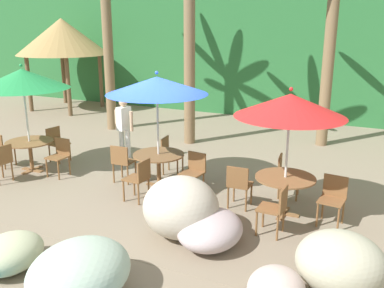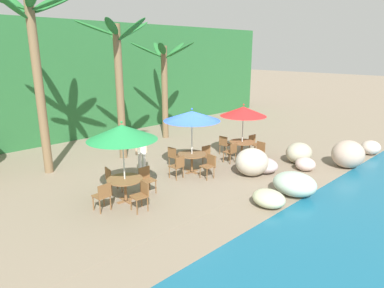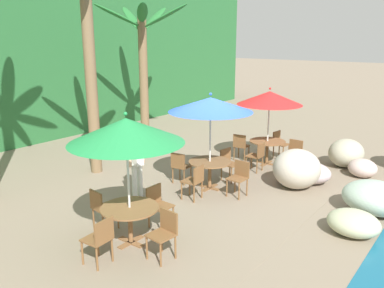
{
  "view_description": "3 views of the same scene",
  "coord_description": "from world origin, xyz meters",
  "px_view_note": "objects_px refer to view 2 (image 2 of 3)",
  "views": [
    {
      "loc": [
        4.51,
        -7.32,
        3.46
      ],
      "look_at": [
        0.77,
        0.6,
        0.92
      ],
      "focal_mm": 39.56,
      "sensor_mm": 36.0,
      "label": 1
    },
    {
      "loc": [
        -8.23,
        -8.63,
        4.55
      ],
      "look_at": [
        0.14,
        0.12,
        1.15
      ],
      "focal_mm": 31.32,
      "sensor_mm": 36.0,
      "label": 2
    },
    {
      "loc": [
        -7.86,
        -5.36,
        3.81
      ],
      "look_at": [
        -0.61,
        0.14,
        1.37
      ],
      "focal_mm": 37.19,
      "sensor_mm": 36.0,
      "label": 3
    }
  ],
  "objects_px": {
    "chair_green_left": "(103,195)",
    "dining_table_blue": "(192,157)",
    "dining_table_red": "(242,144)",
    "chair_red_inland": "(224,144)",
    "umbrella_blue": "(192,116)",
    "umbrella_red": "(243,111)",
    "chair_blue_inland": "(174,156)",
    "chair_blue_left": "(178,165)",
    "chair_green_seaward": "(146,178)",
    "umbrella_green": "(122,132)",
    "dining_table_green": "(125,183)",
    "chair_red_seaward": "(254,143)",
    "chair_red_right": "(259,151)",
    "palm_tree_nearest": "(35,53)",
    "chair_green_inland": "(112,178)",
    "palm_tree_third": "(165,75)",
    "chair_blue_seaward": "(208,155)",
    "chair_green_right": "(142,194)",
    "chair_red_left": "(231,151)",
    "palm_tree_second": "(119,70)",
    "chair_blue_right": "(209,164)",
    "waiter_in_white": "(141,150)"
  },
  "relations": [
    {
      "from": "dining_table_blue",
      "to": "chair_red_seaward",
      "type": "distance_m",
      "value": 3.65
    },
    {
      "from": "chair_blue_seaward",
      "to": "chair_blue_left",
      "type": "xyz_separation_m",
      "value": [
        -1.7,
        -0.12,
        0.0
      ]
    },
    {
      "from": "chair_red_left",
      "to": "chair_blue_seaward",
      "type": "bearing_deg",
      "value": 163.78
    },
    {
      "from": "umbrella_green",
      "to": "chair_red_left",
      "type": "xyz_separation_m",
      "value": [
        5.21,
        0.09,
        -1.7
      ]
    },
    {
      "from": "umbrella_red",
      "to": "chair_blue_inland",
      "type": "bearing_deg",
      "value": 160.38
    },
    {
      "from": "chair_green_seaward",
      "to": "chair_red_seaward",
      "type": "bearing_deg",
      "value": 1.32
    },
    {
      "from": "umbrella_green",
      "to": "chair_green_inland",
      "type": "distance_m",
      "value": 1.9
    },
    {
      "from": "chair_blue_seaward",
      "to": "chair_red_right",
      "type": "bearing_deg",
      "value": -27.82
    },
    {
      "from": "palm_tree_second",
      "to": "chair_green_right",
      "type": "bearing_deg",
      "value": -116.78
    },
    {
      "from": "chair_blue_inland",
      "to": "palm_tree_nearest",
      "type": "bearing_deg",
      "value": 141.31
    },
    {
      "from": "chair_blue_inland",
      "to": "dining_table_green",
      "type": "bearing_deg",
      "value": -157.63
    },
    {
      "from": "chair_green_seaward",
      "to": "umbrella_green",
      "type": "bearing_deg",
      "value": -175.54
    },
    {
      "from": "chair_green_right",
      "to": "umbrella_red",
      "type": "distance_m",
      "value": 6.33
    },
    {
      "from": "chair_blue_inland",
      "to": "palm_tree_nearest",
      "type": "relative_size",
      "value": 0.13
    },
    {
      "from": "chair_blue_inland",
      "to": "chair_red_seaward",
      "type": "xyz_separation_m",
      "value": [
        3.83,
        -1.06,
        0.0
      ]
    },
    {
      "from": "dining_table_red",
      "to": "chair_red_inland",
      "type": "bearing_deg",
      "value": 103.02
    },
    {
      "from": "dining_table_green",
      "to": "umbrella_red",
      "type": "xyz_separation_m",
      "value": [
        6.05,
        0.21,
        1.45
      ]
    },
    {
      "from": "chair_red_right",
      "to": "chair_green_inland",
      "type": "bearing_deg",
      "value": 166.15
    },
    {
      "from": "chair_green_right",
      "to": "chair_blue_inland",
      "type": "distance_m",
      "value": 3.73
    },
    {
      "from": "dining_table_red",
      "to": "chair_green_right",
      "type": "bearing_deg",
      "value": -170.04
    },
    {
      "from": "chair_blue_left",
      "to": "dining_table_green",
      "type": "bearing_deg",
      "value": -173.37
    },
    {
      "from": "umbrella_red",
      "to": "chair_blue_right",
      "type": "bearing_deg",
      "value": -167.11
    },
    {
      "from": "chair_green_inland",
      "to": "chair_red_right",
      "type": "relative_size",
      "value": 1.0
    },
    {
      "from": "chair_green_left",
      "to": "umbrella_red",
      "type": "xyz_separation_m",
      "value": [
        6.9,
        0.35,
        1.55
      ]
    },
    {
      "from": "chair_blue_seaward",
      "to": "chair_red_seaward",
      "type": "height_order",
      "value": "same"
    },
    {
      "from": "chair_blue_inland",
      "to": "chair_red_seaward",
      "type": "bearing_deg",
      "value": -15.47
    },
    {
      "from": "chair_green_seaward",
      "to": "chair_blue_right",
      "type": "distance_m",
      "value": 2.51
    },
    {
      "from": "chair_blue_inland",
      "to": "chair_blue_left",
      "type": "distance_m",
      "value": 1.18
    },
    {
      "from": "umbrella_blue",
      "to": "dining_table_red",
      "type": "distance_m",
      "value": 3.22
    },
    {
      "from": "chair_red_right",
      "to": "palm_tree_third",
      "type": "bearing_deg",
      "value": 91.59
    },
    {
      "from": "umbrella_blue",
      "to": "umbrella_red",
      "type": "bearing_deg",
      "value": -4.66
    },
    {
      "from": "chair_red_right",
      "to": "palm_tree_nearest",
      "type": "distance_m",
      "value": 9.28
    },
    {
      "from": "chair_blue_right",
      "to": "dining_table_red",
      "type": "bearing_deg",
      "value": 12.89
    },
    {
      "from": "chair_blue_left",
      "to": "palm_tree_third",
      "type": "xyz_separation_m",
      "value": [
        3.53,
        5.0,
        2.82
      ]
    },
    {
      "from": "umbrella_green",
      "to": "dining_table_blue",
      "type": "xyz_separation_m",
      "value": [
        3.27,
        0.43,
        -1.6
      ]
    },
    {
      "from": "chair_green_right",
      "to": "palm_tree_nearest",
      "type": "distance_m",
      "value": 6.51
    },
    {
      "from": "chair_green_inland",
      "to": "dining_table_blue",
      "type": "bearing_deg",
      "value": -7.41
    },
    {
      "from": "umbrella_green",
      "to": "chair_blue_right",
      "type": "distance_m",
      "value": 3.75
    },
    {
      "from": "umbrella_blue",
      "to": "waiter_in_white",
      "type": "bearing_deg",
      "value": 146.27
    },
    {
      "from": "chair_red_inland",
      "to": "palm_tree_third",
      "type": "relative_size",
      "value": 0.17
    },
    {
      "from": "chair_green_right",
      "to": "umbrella_red",
      "type": "xyz_separation_m",
      "value": [
        6.04,
        1.06,
        1.55
      ]
    },
    {
      "from": "chair_green_left",
      "to": "umbrella_red",
      "type": "distance_m",
      "value": 7.08
    },
    {
      "from": "umbrella_blue",
      "to": "dining_table_red",
      "type": "relative_size",
      "value": 2.28
    },
    {
      "from": "umbrella_green",
      "to": "chair_green_left",
      "type": "height_order",
      "value": "umbrella_green"
    },
    {
      "from": "chair_green_left",
      "to": "dining_table_blue",
      "type": "bearing_deg",
      "value": 7.99
    },
    {
      "from": "dining_table_green",
      "to": "dining_table_blue",
      "type": "xyz_separation_m",
      "value": [
        3.27,
        0.43,
        0.0
      ]
    },
    {
      "from": "dining_table_green",
      "to": "chair_blue_inland",
      "type": "relative_size",
      "value": 1.26
    },
    {
      "from": "umbrella_blue",
      "to": "dining_table_blue",
      "type": "xyz_separation_m",
      "value": [
        -0.0,
        0.0,
        -1.59
      ]
    },
    {
      "from": "chair_blue_left",
      "to": "palm_tree_second",
      "type": "relative_size",
      "value": 0.15
    },
    {
      "from": "umbrella_blue",
      "to": "chair_green_inland",
      "type": "bearing_deg",
      "value": 172.59
    }
  ]
}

